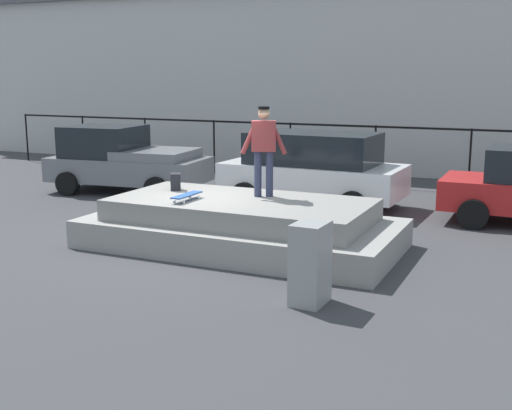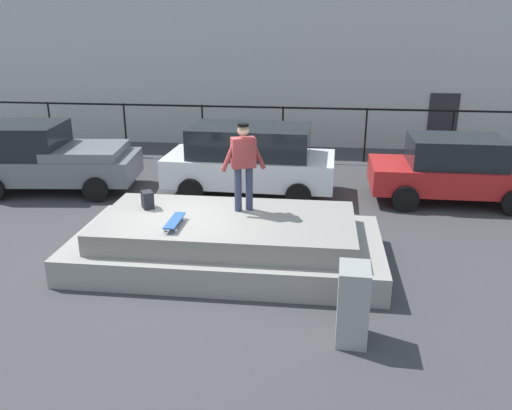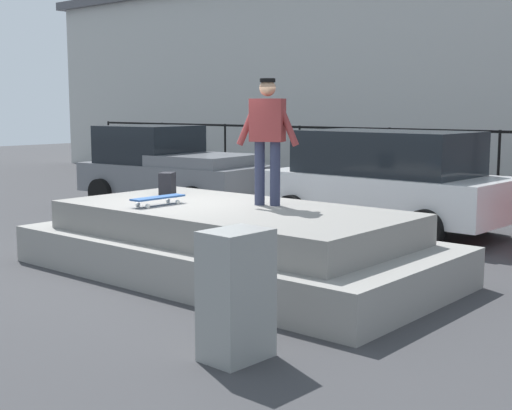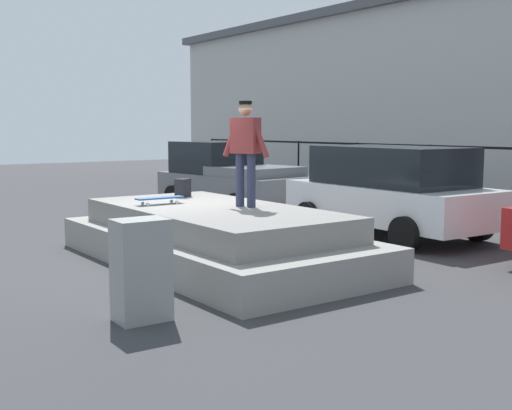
# 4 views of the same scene
# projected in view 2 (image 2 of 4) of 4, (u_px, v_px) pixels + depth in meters

# --- Properties ---
(ground_plane) EXTENTS (60.00, 60.00, 0.00)m
(ground_plane) POSITION_uv_depth(u_px,v_px,m) (183.00, 262.00, 10.30)
(ground_plane) COLOR #38383A
(concrete_ledge) EXTENTS (5.84, 2.93, 0.91)m
(concrete_ledge) POSITION_uv_depth(u_px,v_px,m) (227.00, 242.00, 10.17)
(concrete_ledge) COLOR gray
(concrete_ledge) RESTS_ON ground_plane
(skateboarder) EXTENTS (0.85, 0.41, 1.70)m
(skateboarder) POSITION_uv_depth(u_px,v_px,m) (243.00, 161.00, 10.05)
(skateboarder) COLOR #2D334C
(skateboarder) RESTS_ON concrete_ledge
(skateboard) EXTENTS (0.23, 0.83, 0.12)m
(skateboard) POSITION_uv_depth(u_px,v_px,m) (174.00, 221.00, 9.56)
(skateboard) COLOR #264C8C
(skateboard) RESTS_ON concrete_ledge
(backpack) EXTENTS (0.32, 0.34, 0.34)m
(backpack) POSITION_uv_depth(u_px,v_px,m) (148.00, 200.00, 10.45)
(backpack) COLOR black
(backpack) RESTS_ON concrete_ledge
(car_grey_pickup_near) EXTENTS (4.45, 2.53, 1.81)m
(car_grey_pickup_near) POSITION_uv_depth(u_px,v_px,m) (50.00, 157.00, 14.31)
(car_grey_pickup_near) COLOR slate
(car_grey_pickup_near) RESTS_ON ground_plane
(car_white_hatchback_mid) EXTENTS (4.45, 2.34, 1.81)m
(car_white_hatchback_mid) POSITION_uv_depth(u_px,v_px,m) (250.00, 158.00, 13.99)
(car_white_hatchback_mid) COLOR white
(car_white_hatchback_mid) RESTS_ON ground_plane
(car_red_sedan_far) EXTENTS (4.10, 2.08, 1.66)m
(car_red_sedan_far) POSITION_uv_depth(u_px,v_px,m) (453.00, 169.00, 13.42)
(car_red_sedan_far) COLOR #B21E1E
(car_red_sedan_far) RESTS_ON ground_plane
(utility_box) EXTENTS (0.46, 0.61, 1.17)m
(utility_box) POSITION_uv_depth(u_px,v_px,m) (353.00, 304.00, 7.62)
(utility_box) COLOR gray
(utility_box) RESTS_ON ground_plane
(fence_row) EXTENTS (24.06, 0.06, 1.75)m
(fence_row) POSITION_uv_depth(u_px,v_px,m) (242.00, 120.00, 17.41)
(fence_row) COLOR black
(fence_row) RESTS_ON ground_plane
(warehouse_building) EXTENTS (34.55, 9.39, 6.27)m
(warehouse_building) POSITION_uv_depth(u_px,v_px,m) (263.00, 50.00, 22.77)
(warehouse_building) COLOR #B2B2AD
(warehouse_building) RESTS_ON ground_plane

